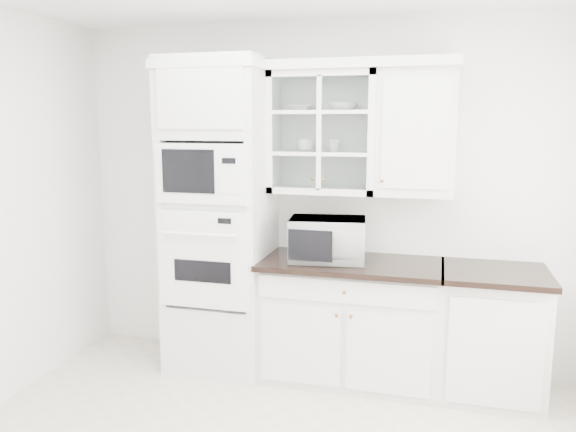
% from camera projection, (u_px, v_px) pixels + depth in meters
% --- Properties ---
extents(room_shell, '(4.00, 3.50, 2.70)m').
position_uv_depth(room_shell, '(276.00, 149.00, 3.10)').
color(room_shell, white).
rests_on(room_shell, ground).
extents(oven_column, '(0.76, 0.68, 2.40)m').
position_uv_depth(oven_column, '(220.00, 218.00, 4.33)').
color(oven_column, silver).
rests_on(oven_column, ground).
extents(base_cabinet_run, '(1.32, 0.67, 0.92)m').
position_uv_depth(base_cabinet_run, '(351.00, 319.00, 4.22)').
color(base_cabinet_run, silver).
rests_on(base_cabinet_run, ground).
extents(extra_base_cabinet, '(0.72, 0.67, 0.92)m').
position_uv_depth(extra_base_cabinet, '(491.00, 332.00, 3.96)').
color(extra_base_cabinet, silver).
rests_on(extra_base_cabinet, ground).
extents(upper_cabinet_glass, '(0.80, 0.33, 0.90)m').
position_uv_depth(upper_cabinet_glass, '(324.00, 133.00, 4.18)').
color(upper_cabinet_glass, silver).
rests_on(upper_cabinet_glass, room_shell).
extents(upper_cabinet_solid, '(0.55, 0.33, 0.90)m').
position_uv_depth(upper_cabinet_solid, '(416.00, 133.00, 4.01)').
color(upper_cabinet_solid, silver).
rests_on(upper_cabinet_solid, room_shell).
extents(crown_molding, '(2.14, 0.38, 0.07)m').
position_uv_depth(crown_molding, '(310.00, 66.00, 4.11)').
color(crown_molding, white).
rests_on(crown_molding, room_shell).
extents(countertop_microwave, '(0.60, 0.52, 0.32)m').
position_uv_depth(countertop_microwave, '(328.00, 239.00, 4.13)').
color(countertop_microwave, white).
rests_on(countertop_microwave, base_cabinet_run).
extents(bowl_a, '(0.20, 0.20, 0.05)m').
position_uv_depth(bowl_a, '(301.00, 108.00, 4.20)').
color(bowl_a, white).
rests_on(bowl_a, upper_cabinet_glass).
extents(bowl_b, '(0.23, 0.23, 0.06)m').
position_uv_depth(bowl_b, '(342.00, 107.00, 4.14)').
color(bowl_b, white).
rests_on(bowl_b, upper_cabinet_glass).
extents(cup_a, '(0.15, 0.15, 0.09)m').
position_uv_depth(cup_a, '(306.00, 145.00, 4.22)').
color(cup_a, white).
rests_on(cup_a, upper_cabinet_glass).
extents(cup_b, '(0.13, 0.13, 0.09)m').
position_uv_depth(cup_b, '(334.00, 145.00, 4.18)').
color(cup_b, white).
rests_on(cup_b, upper_cabinet_glass).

